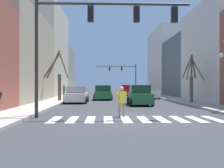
% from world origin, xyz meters
% --- Properties ---
extents(ground_plane, '(240.00, 240.00, 0.00)m').
position_xyz_m(ground_plane, '(0.00, 0.00, 0.00)').
color(ground_plane, '#38383D').
extents(sidewalk_left, '(2.46, 90.00, 0.15)m').
position_xyz_m(sidewalk_left, '(-6.63, 0.00, 0.07)').
color(sidewalk_left, '#ADA89E').
rests_on(sidewalk_left, ground_plane).
extents(building_row_left, '(6.00, 49.95, 13.10)m').
position_xyz_m(building_row_left, '(-10.86, 20.68, 5.01)').
color(building_row_left, '#934C3D').
rests_on(building_row_left, ground_plane).
extents(building_row_right, '(6.00, 49.13, 11.99)m').
position_xyz_m(building_row_right, '(10.86, 20.67, 4.92)').
color(building_row_right, '#934C3D').
rests_on(building_row_right, ground_plane).
extents(crosswalk_stripes, '(8.55, 2.60, 0.01)m').
position_xyz_m(crosswalk_stripes, '(0.00, -0.14, 0.00)').
color(crosswalk_stripes, white).
rests_on(crosswalk_stripes, ground_plane).
extents(traffic_signal_near, '(8.30, 0.28, 6.49)m').
position_xyz_m(traffic_signal_near, '(-2.08, 0.64, 4.88)').
color(traffic_signal_near, '#2D2D2D').
rests_on(traffic_signal_near, ground_plane).
extents(traffic_signal_far, '(8.63, 0.28, 6.06)m').
position_xyz_m(traffic_signal_far, '(2.51, 41.85, 4.50)').
color(traffic_signal_far, '#2D2D2D').
rests_on(traffic_signal_far, ground_plane).
extents(car_at_intersection, '(2.21, 4.78, 1.71)m').
position_xyz_m(car_at_intersection, '(4.18, 19.91, 0.80)').
color(car_at_intersection, white).
rests_on(car_at_intersection, ground_plane).
extents(car_parked_left_far, '(2.12, 4.59, 1.66)m').
position_xyz_m(car_parked_left_far, '(4.22, 37.80, 0.78)').
color(car_parked_left_far, black).
rests_on(car_parked_left_far, ground_plane).
extents(car_parked_right_near, '(2.00, 4.75, 1.71)m').
position_xyz_m(car_parked_right_near, '(2.05, 29.57, 0.79)').
color(car_parked_right_near, red).
rests_on(car_parked_right_near, ground_plane).
extents(car_parked_right_far, '(2.16, 4.60, 1.68)m').
position_xyz_m(car_parked_right_far, '(-1.69, 17.28, 0.78)').
color(car_parked_right_far, '#236B38').
rests_on(car_parked_right_far, ground_plane).
extents(car_parked_right_mid, '(2.14, 4.55, 1.59)m').
position_xyz_m(car_parked_right_mid, '(-4.21, 12.19, 0.75)').
color(car_parked_right_mid, white).
rests_on(car_parked_right_mid, ground_plane).
extents(car_driving_toward_lane, '(1.97, 4.23, 1.73)m').
position_xyz_m(car_driving_toward_lane, '(1.52, 9.16, 0.80)').
color(car_driving_toward_lane, '#236B38').
rests_on(car_driving_toward_lane, ground_plane).
extents(pedestrian_on_right_sidewalk, '(0.65, 0.45, 1.66)m').
position_xyz_m(pedestrian_on_right_sidewalk, '(-0.61, 0.75, 0.98)').
color(pedestrian_on_right_sidewalk, '#7A705B').
rests_on(pedestrian_on_right_sidewalk, ground_plane).
extents(pedestrian_waiting_at_curb, '(0.35, 0.70, 1.68)m').
position_xyz_m(pedestrian_waiting_at_curb, '(-6.10, 16.35, 1.14)').
color(pedestrian_waiting_at_curb, '#282D47').
rests_on(pedestrian_waiting_at_curb, sidewalk_left).
extents(street_tree_right_mid, '(1.76, 2.17, 4.38)m').
position_xyz_m(street_tree_right_mid, '(6.47, 10.37, 2.31)').
color(street_tree_right_mid, brown).
rests_on(street_tree_right_mid, sidewalk_right).
extents(street_tree_left_far, '(2.62, 1.03, 5.17)m').
position_xyz_m(street_tree_left_far, '(-6.39, 13.96, 2.43)').
color(street_tree_left_far, brown).
rests_on(street_tree_left_far, sidewalk_left).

